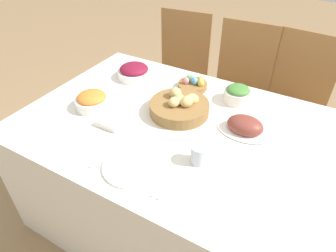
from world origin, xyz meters
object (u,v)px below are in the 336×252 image
(green_salad_bowl, at_px, (238,94))
(drinking_cup, at_px, (199,154))
(butter_dish, at_px, (110,123))
(chair_far_right, at_px, (292,102))
(chair_far_center, at_px, (238,87))
(dinner_plate, at_px, (133,166))
(knife, at_px, (164,180))
(spoon, at_px, (170,182))
(beet_salad_bowl, at_px, (134,72))
(ham_platter, at_px, (245,126))
(carrot_bowl, at_px, (92,101))
(fork, at_px, (104,154))
(egg_basket, at_px, (193,84))
(bread_basket, at_px, (180,106))
(chair_far_left, at_px, (180,72))

(green_salad_bowl, height_order, drinking_cup, green_salad_bowl)
(butter_dish, bearing_deg, chair_far_right, 56.45)
(chair_far_center, bearing_deg, dinner_plate, -95.56)
(dinner_plate, bearing_deg, knife, 0.00)
(spoon, bearing_deg, beet_salad_bowl, 133.83)
(ham_platter, xyz_separation_m, knife, (-0.18, -0.48, -0.03))
(carrot_bowl, distance_m, fork, 0.40)
(dinner_plate, bearing_deg, chair_far_right, 70.10)
(egg_basket, height_order, spoon, egg_basket)
(chair_far_center, relative_size, chair_far_right, 1.00)
(beet_salad_bowl, xyz_separation_m, spoon, (0.64, -0.66, -0.04))
(ham_platter, bearing_deg, drinking_cup, -108.27)
(bread_basket, height_order, dinner_plate, bread_basket)
(chair_far_left, distance_m, dinner_plate, 1.38)
(green_salad_bowl, bearing_deg, egg_basket, 178.67)
(bread_basket, bearing_deg, spoon, -66.23)
(bread_basket, height_order, fork, bread_basket)
(egg_basket, bearing_deg, butter_dish, -109.85)
(chair_far_right, xyz_separation_m, knife, (-0.31, -1.28, 0.24))
(green_salad_bowl, distance_m, carrot_bowl, 0.81)
(dinner_plate, height_order, butter_dish, butter_dish)
(chair_far_left, relative_size, dinner_plate, 3.78)
(beet_salad_bowl, bearing_deg, bread_basket, -24.93)
(chair_far_left, bearing_deg, fork, -83.36)
(chair_far_center, xyz_separation_m, green_salad_bowl, (0.15, -0.56, 0.28))
(chair_far_center, height_order, dinner_plate, chair_far_center)
(egg_basket, height_order, beet_salad_bowl, beet_salad_bowl)
(butter_dish, bearing_deg, bread_basket, 48.31)
(chair_far_left, relative_size, green_salad_bowl, 6.54)
(chair_far_center, relative_size, dinner_plate, 3.78)
(chair_far_right, bearing_deg, fork, -110.18)
(chair_far_left, distance_m, butter_dish, 1.15)
(bread_basket, bearing_deg, butter_dish, -131.69)
(chair_far_center, height_order, green_salad_bowl, chair_far_center)
(beet_salad_bowl, xyz_separation_m, drinking_cup, (0.69, -0.50, 0.00))
(chair_far_center, distance_m, green_salad_bowl, 0.65)
(ham_platter, bearing_deg, spoon, -107.44)
(chair_far_left, height_order, knife, chair_far_left)
(chair_far_left, relative_size, beet_salad_bowl, 4.69)
(bread_basket, height_order, carrot_bowl, bread_basket)
(bread_basket, relative_size, carrot_bowl, 1.74)
(chair_far_center, distance_m, egg_basket, 0.63)
(green_salad_bowl, relative_size, drinking_cup, 1.71)
(chair_far_left, height_order, spoon, chair_far_left)
(ham_platter, relative_size, dinner_plate, 1.06)
(beet_salad_bowl, height_order, spoon, beet_salad_bowl)
(beet_salad_bowl, distance_m, butter_dish, 0.52)
(ham_platter, distance_m, green_salad_bowl, 0.27)
(egg_basket, distance_m, dinner_plate, 0.73)
(beet_salad_bowl, distance_m, carrot_bowl, 0.40)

